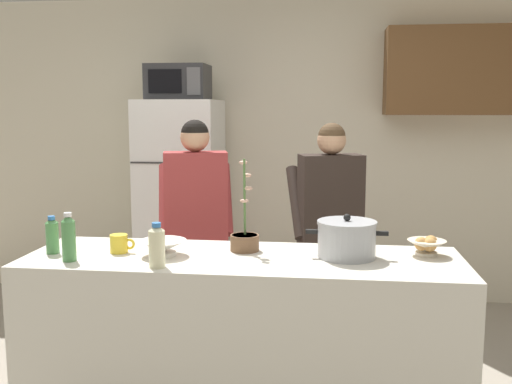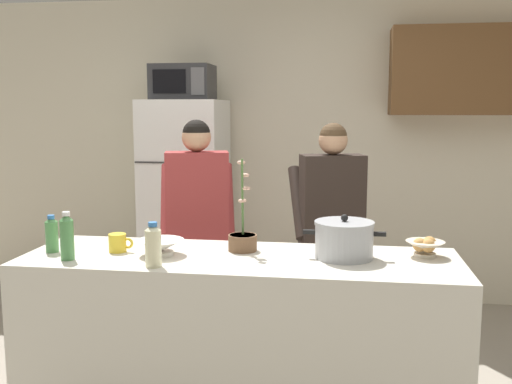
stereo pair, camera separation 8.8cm
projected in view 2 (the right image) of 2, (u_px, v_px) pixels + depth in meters
The scene contains 14 objects.
back_wall_unit at pixel (314, 139), 5.05m from camera, with size 6.00×0.48×2.60m.
kitchen_island at pixel (240, 343), 3.01m from camera, with size 2.19×0.68×0.92m, color silver.
refrigerator at pixel (186, 205), 4.88m from camera, with size 0.64×0.68×1.73m.
microwave at pixel (183, 82), 4.71m from camera, with size 0.48×0.37×0.28m.
person_near_pot at pixel (198, 213), 3.81m from camera, with size 0.56×0.50×1.59m.
person_by_sink at pixel (331, 216), 3.78m from camera, with size 0.56×0.51×1.57m.
cooking_pot at pixel (344, 240), 2.90m from camera, with size 0.41×0.30×0.22m.
coffee_mug at pixel (118, 243), 3.03m from camera, with size 0.13×0.09×0.10m.
bread_bowl at pixel (425, 247), 2.92m from camera, with size 0.19×0.19×0.10m.
empty_bowl at pixel (161, 246), 2.96m from camera, with size 0.24×0.24×0.08m.
bottle_near_edge at pixel (153, 245), 2.74m from camera, with size 0.08×0.08×0.21m.
bottle_mid_counter at pixel (52, 234), 3.02m from camera, with size 0.07×0.07×0.19m.
bottle_far_corner at pixel (67, 237), 2.86m from camera, with size 0.07×0.07×0.24m.
potted_orchid at pixel (243, 238), 3.05m from camera, with size 0.15×0.15×0.48m.
Camera 2 is at (0.51, -2.82, 1.66)m, focal length 41.06 mm.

